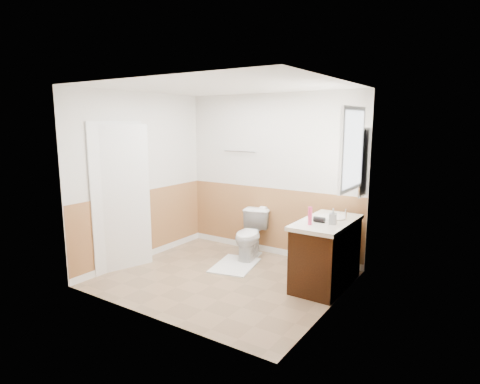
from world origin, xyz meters
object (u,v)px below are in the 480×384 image
Objects in this scene: vanity_cabinet at (326,255)px; soap_dispenser at (333,216)px; toilet at (250,235)px; bath_mat at (235,265)px; lotion_bottle at (310,216)px.

soap_dispenser is (0.12, -0.14, 0.55)m from vanity_cabinet.
vanity_cabinet is at bearing 130.17° from soap_dispenser.
toilet is at bearing 165.98° from vanity_cabinet.
vanity_cabinet is 5.69× the size of soap_dispenser.
lotion_bottle is at bearing -10.98° from bath_mat.
vanity_cabinet reaches higher than bath_mat.
toilet is at bearing 152.19° from lotion_bottle.
soap_dispenser is at bearing 39.12° from lotion_bottle.
lotion_bottle is at bearing -107.30° from vanity_cabinet.
lotion_bottle reaches higher than soap_dispenser.
lotion_bottle is 1.14× the size of soap_dispenser.
toilet is at bearing 161.93° from soap_dispenser.
bath_mat is at bearing 177.54° from soap_dispenser.
toilet is 0.91× the size of bath_mat.
toilet is 0.55m from bath_mat.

